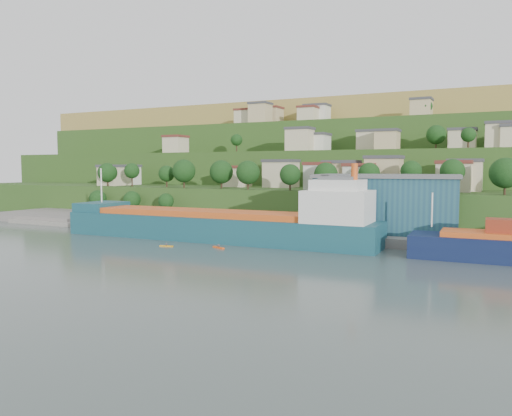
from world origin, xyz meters
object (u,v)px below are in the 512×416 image
Objects in this scene: warehouse at (387,202)px; kayak_orange at (219,247)px; cargo_ship_near at (223,227)px; caravan at (94,215)px.

warehouse reaches higher than kayak_orange.
cargo_ship_near is 51.65m from caravan.
caravan is (-82.65, -5.70, -5.71)m from warehouse.
cargo_ship_near is at bearing -9.95° from caravan.
cargo_ship_near is 11.51× the size of caravan.
kayak_orange is (54.68, -21.77, -2.47)m from caravan.
caravan is at bearing -176.93° from kayak_orange.
warehouse is (32.43, 17.77, 5.35)m from cargo_ship_near.
cargo_ship_near is 22.48× the size of kayak_orange.
warehouse is 40.05m from kayak_orange.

